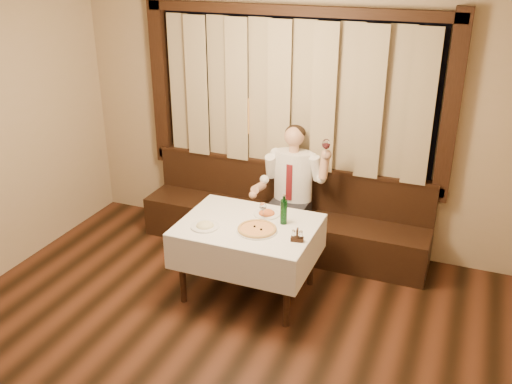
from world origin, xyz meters
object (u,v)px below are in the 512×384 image
at_px(pasta_cream, 205,224).
at_px(pasta_red, 267,212).
at_px(banquette, 283,221).
at_px(seated_man, 291,182).
at_px(pizza, 257,229).
at_px(cruet_caddy, 297,237).
at_px(dining_table, 248,234).
at_px(green_bottle, 284,211).

bearing_deg(pasta_cream, pasta_red, 46.40).
bearing_deg(banquette, seated_man, -38.90).
xyz_separation_m(banquette, pizza, (0.13, -1.12, 0.46)).
relative_size(pasta_red, pasta_cream, 0.95).
height_order(pizza, cruet_caddy, cruet_caddy).
relative_size(pasta_cream, seated_man, 0.19).
distance_m(dining_table, seated_man, 0.96).
bearing_deg(dining_table, pasta_red, 69.07).
bearing_deg(dining_table, pasta_cream, -148.13).
bearing_deg(pasta_cream, green_bottle, 28.14).
relative_size(banquette, dining_table, 2.52).
bearing_deg(banquette, green_bottle, -71.12).
xyz_separation_m(banquette, pasta_red, (0.09, -0.78, 0.48)).
distance_m(pizza, green_bottle, 0.31).
relative_size(pasta_cream, green_bottle, 0.90).
bearing_deg(green_bottle, pizza, -126.67).
xyz_separation_m(pizza, pasta_cream, (-0.47, -0.11, 0.02)).
xyz_separation_m(pasta_cream, green_bottle, (0.65, 0.35, 0.09)).
distance_m(banquette, pasta_red, 0.92).
relative_size(green_bottle, seated_man, 0.21).
relative_size(dining_table, pasta_red, 5.01).
bearing_deg(pasta_cream, dining_table, 31.87).
height_order(banquette, pasta_cream, banquette).
xyz_separation_m(green_bottle, cruet_caddy, (0.23, -0.28, -0.08)).
relative_size(banquette, green_bottle, 10.85).
bearing_deg(pizza, cruet_caddy, -6.82).
xyz_separation_m(pasta_red, seated_man, (0.02, 0.69, 0.04)).
distance_m(banquette, green_bottle, 1.10).
relative_size(banquette, pasta_cream, 12.06).
xyz_separation_m(dining_table, green_bottle, (0.30, 0.13, 0.23)).
bearing_deg(pizza, seated_man, 91.08).
distance_m(pasta_red, seated_man, 0.69).
bearing_deg(banquette, dining_table, -90.00).
relative_size(pasta_red, cruet_caddy, 2.10).
xyz_separation_m(pasta_red, green_bottle, (0.21, -0.11, 0.09)).
bearing_deg(green_bottle, cruet_caddy, -51.25).
relative_size(banquette, cruet_caddy, 26.55).
xyz_separation_m(pasta_cream, seated_man, (0.45, 1.15, 0.04)).
bearing_deg(pizza, pasta_red, 96.13).
distance_m(dining_table, pizza, 0.21).
distance_m(pizza, pasta_red, 0.35).
bearing_deg(banquette, pizza, -83.36).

